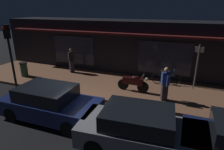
{
  "coord_description": "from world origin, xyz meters",
  "views": [
    {
      "loc": [
        4.3,
        -6.7,
        4.42
      ],
      "look_at": [
        0.78,
        2.4,
        0.95
      ],
      "focal_mm": 30.51,
      "sensor_mm": 36.0,
      "label": 1
    }
  ],
  "objects_px": {
    "motorcycle": "(134,82)",
    "parked_car_near": "(50,103)",
    "person_bystander": "(165,83)",
    "bicycle_parked": "(166,78)",
    "trash_bin": "(24,69)",
    "person_photographer": "(71,60)",
    "parked_car_far": "(141,130)",
    "traffic_light_pole": "(9,47)",
    "sign_post": "(197,64)"
  },
  "relations": [
    {
      "from": "trash_bin",
      "to": "traffic_light_pole",
      "type": "xyz_separation_m",
      "value": [
        1.04,
        -1.68,
        1.86
      ]
    },
    {
      "from": "sign_post",
      "to": "parked_car_near",
      "type": "bearing_deg",
      "value": -136.2
    },
    {
      "from": "bicycle_parked",
      "to": "parked_car_near",
      "type": "relative_size",
      "value": 0.4
    },
    {
      "from": "bicycle_parked",
      "to": "person_bystander",
      "type": "height_order",
      "value": "person_bystander"
    },
    {
      "from": "bicycle_parked",
      "to": "trash_bin",
      "type": "distance_m",
      "value": 9.02
    },
    {
      "from": "motorcycle",
      "to": "traffic_light_pole",
      "type": "xyz_separation_m",
      "value": [
        -6.27,
        -1.93,
        1.83
      ]
    },
    {
      "from": "person_photographer",
      "to": "trash_bin",
      "type": "relative_size",
      "value": 1.8
    },
    {
      "from": "motorcycle",
      "to": "traffic_light_pole",
      "type": "height_order",
      "value": "traffic_light_pole"
    },
    {
      "from": "sign_post",
      "to": "parked_car_near",
      "type": "height_order",
      "value": "sign_post"
    },
    {
      "from": "bicycle_parked",
      "to": "parked_car_far",
      "type": "distance_m",
      "value": 5.68
    },
    {
      "from": "bicycle_parked",
      "to": "parked_car_near",
      "type": "distance_m",
      "value": 6.65
    },
    {
      "from": "parked_car_far",
      "to": "motorcycle",
      "type": "bearing_deg",
      "value": 108.06
    },
    {
      "from": "bicycle_parked",
      "to": "parked_car_near",
      "type": "bearing_deg",
      "value": -128.21
    },
    {
      "from": "trash_bin",
      "to": "parked_car_near",
      "type": "height_order",
      "value": "parked_car_near"
    },
    {
      "from": "person_bystander",
      "to": "traffic_light_pole",
      "type": "bearing_deg",
      "value": -169.63
    },
    {
      "from": "trash_bin",
      "to": "person_bystander",
      "type": "bearing_deg",
      "value": -1.43
    },
    {
      "from": "sign_post",
      "to": "trash_bin",
      "type": "bearing_deg",
      "value": -168.58
    },
    {
      "from": "person_bystander",
      "to": "parked_car_near",
      "type": "distance_m",
      "value": 5.29
    },
    {
      "from": "bicycle_parked",
      "to": "trash_bin",
      "type": "xyz_separation_m",
      "value": [
        -8.82,
        -1.88,
        0.11
      ]
    },
    {
      "from": "bicycle_parked",
      "to": "person_photographer",
      "type": "distance_m",
      "value": 6.37
    },
    {
      "from": "bicycle_parked",
      "to": "parked_car_far",
      "type": "relative_size",
      "value": 0.39
    },
    {
      "from": "sign_post",
      "to": "parked_car_far",
      "type": "bearing_deg",
      "value": -106.56
    },
    {
      "from": "motorcycle",
      "to": "parked_car_near",
      "type": "relative_size",
      "value": 0.41
    },
    {
      "from": "trash_bin",
      "to": "traffic_light_pole",
      "type": "height_order",
      "value": "traffic_light_pole"
    },
    {
      "from": "person_photographer",
      "to": "trash_bin",
      "type": "bearing_deg",
      "value": -143.73
    },
    {
      "from": "traffic_light_pole",
      "to": "sign_post",
      "type": "bearing_deg",
      "value": 21.99
    },
    {
      "from": "person_photographer",
      "to": "parked_car_near",
      "type": "xyz_separation_m",
      "value": [
        2.23,
        -5.16,
        -0.32
      ]
    },
    {
      "from": "motorcycle",
      "to": "trash_bin",
      "type": "relative_size",
      "value": 1.83
    },
    {
      "from": "person_bystander",
      "to": "sign_post",
      "type": "distance_m",
      "value": 2.76
    },
    {
      "from": "parked_car_far",
      "to": "person_bystander",
      "type": "bearing_deg",
      "value": 84.5
    },
    {
      "from": "bicycle_parked",
      "to": "parked_car_far",
      "type": "bearing_deg",
      "value": -91.95
    },
    {
      "from": "motorcycle",
      "to": "bicycle_parked",
      "type": "height_order",
      "value": "motorcycle"
    },
    {
      "from": "motorcycle",
      "to": "parked_car_near",
      "type": "distance_m",
      "value": 4.44
    },
    {
      "from": "parked_car_far",
      "to": "parked_car_near",
      "type": "bearing_deg",
      "value": 173.53
    },
    {
      "from": "traffic_light_pole",
      "to": "parked_car_near",
      "type": "xyz_separation_m",
      "value": [
        3.67,
        -1.66,
        -1.77
      ]
    },
    {
      "from": "bicycle_parked",
      "to": "person_photographer",
      "type": "height_order",
      "value": "person_photographer"
    },
    {
      "from": "motorcycle",
      "to": "parked_car_far",
      "type": "bearing_deg",
      "value": -71.94
    },
    {
      "from": "sign_post",
      "to": "person_photographer",
      "type": "bearing_deg",
      "value": -177.97
    },
    {
      "from": "traffic_light_pole",
      "to": "motorcycle",
      "type": "bearing_deg",
      "value": 17.13
    },
    {
      "from": "bicycle_parked",
      "to": "person_bystander",
      "type": "relative_size",
      "value": 0.99
    },
    {
      "from": "sign_post",
      "to": "traffic_light_pole",
      "type": "bearing_deg",
      "value": -158.01
    },
    {
      "from": "motorcycle",
      "to": "parked_car_far",
      "type": "xyz_separation_m",
      "value": [
        1.32,
        -4.04,
        0.06
      ]
    },
    {
      "from": "person_photographer",
      "to": "parked_car_near",
      "type": "relative_size",
      "value": 0.41
    },
    {
      "from": "parked_car_far",
      "to": "bicycle_parked",
      "type": "bearing_deg",
      "value": 88.05
    },
    {
      "from": "motorcycle",
      "to": "person_bystander",
      "type": "relative_size",
      "value": 1.02
    },
    {
      "from": "bicycle_parked",
      "to": "traffic_light_pole",
      "type": "bearing_deg",
      "value": -155.42
    },
    {
      "from": "person_bystander",
      "to": "parked_car_near",
      "type": "relative_size",
      "value": 0.41
    },
    {
      "from": "person_photographer",
      "to": "motorcycle",
      "type": "bearing_deg",
      "value": -17.86
    },
    {
      "from": "sign_post",
      "to": "person_bystander",
      "type": "bearing_deg",
      "value": -121.22
    },
    {
      "from": "trash_bin",
      "to": "traffic_light_pole",
      "type": "bearing_deg",
      "value": -58.24
    }
  ]
}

